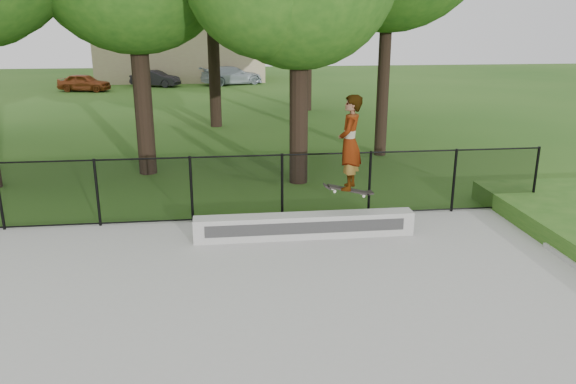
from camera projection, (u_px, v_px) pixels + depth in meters
name	position (u px, v px, depth m)	size (l,w,h in m)	color
grind_ledge	(305.00, 226.00, 11.55)	(4.53, 0.40, 0.49)	#B4B3AE
car_a	(84.00, 83.00, 35.63)	(1.31, 3.23, 1.11)	#903F1A
car_b	(155.00, 79.00, 38.15)	(1.15, 2.99, 1.09)	black
car_c	(232.00, 75.00, 39.35)	(1.78, 4.02, 1.27)	#A4B2BA
skater_airborne	(350.00, 144.00, 11.09)	(0.83, 0.81, 2.07)	black
chainlink_fence	(191.00, 189.00, 12.27)	(16.06, 0.06, 1.50)	black
distant_building	(182.00, 50.00, 42.11)	(12.40, 6.40, 4.30)	tan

